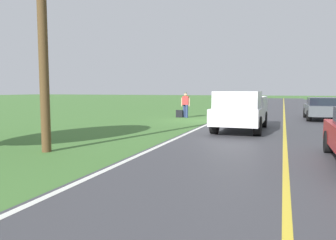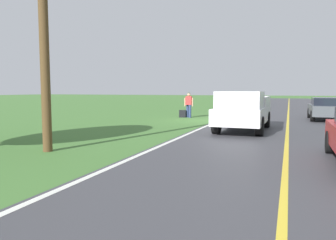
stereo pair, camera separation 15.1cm
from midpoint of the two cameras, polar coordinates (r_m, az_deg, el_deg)
The scene contains 9 objects.
ground_plane at distance 20.34m, azimuth 6.90°, elevation -0.07°, with size 200.00×200.00×0.00m, color #427033.
road_surface at distance 19.78m, azimuth 20.44°, elevation -0.51°, with size 8.32×120.00×0.00m, color #3D3D42.
lane_edge_line at distance 20.17m, azimuth 9.07°, elevation -0.13°, with size 0.16×117.60×0.00m, color silver.
lane_centre_line at distance 19.78m, azimuth 20.44°, elevation -0.50°, with size 0.14×117.60×0.00m, color gold.
hitchhiker_walking at distance 22.37m, azimuth 3.87°, elevation 2.95°, with size 0.62×0.51×1.75m.
suitcase_carried at distance 22.42m, azimuth 2.77°, elevation 1.11°, with size 0.20×0.46×0.51m, color black.
pickup_truck_passing at distance 15.31m, azimuth 13.27°, elevation 1.72°, with size 2.17×5.44×1.82m.
sedan_near_oncoming at distance 22.70m, azimuth 26.10°, elevation 1.89°, with size 1.97×4.42×1.41m.
utility_pole_roadside at distance 10.71m, azimuth -20.60°, elevation 16.35°, with size 0.28×0.28×7.99m, color brown.
Camera 2 is at (-4.80, 19.67, 1.87)m, focal length 34.82 mm.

